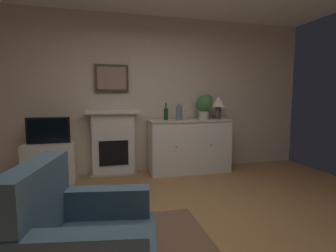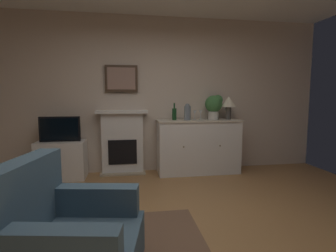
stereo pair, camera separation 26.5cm
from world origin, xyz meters
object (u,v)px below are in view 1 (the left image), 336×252
tv_cabinet (50,163)px  armchair (82,246)px  vase_decorative (179,112)px  wine_glass_center (192,113)px  table_lamp (218,103)px  framed_picture (112,78)px  tv_set (48,130)px  potted_plant_small (205,105)px  sideboard_cabinet (189,146)px  fireplace_unit (113,143)px  wine_bottle (166,114)px  wine_glass_left (186,113)px

tv_cabinet → armchair: armchair is taller
vase_decorative → armchair: bearing=-118.9°
wine_glass_center → table_lamp: bearing=-1.8°
framed_picture → tv_set: 1.30m
vase_decorative → tv_set: vase_decorative is taller
potted_plant_small → table_lamp: bearing=-10.5°
tv_cabinet → sideboard_cabinet: bearing=-0.4°
table_lamp → fireplace_unit: bearing=174.5°
fireplace_unit → wine_bottle: 1.02m
vase_decorative → tv_set: 2.09m
tv_cabinet → tv_set: size_ratio=1.21×
armchair → potted_plant_small: bearing=54.1°
tv_set → table_lamp: bearing=0.2°
tv_cabinet → tv_set: tv_set is taller
fireplace_unit → tv_set: size_ratio=1.77×
wine_glass_left → potted_plant_small: bearing=7.1°
wine_bottle → wine_glass_center: wine_bottle is taller
fireplace_unit → wine_glass_left: 1.35m
tv_set → wine_glass_left: bearing=0.2°
potted_plant_small → armchair: bearing=-125.9°
sideboard_cabinet → tv_cabinet: bearing=179.6°
sideboard_cabinet → tv_set: (-2.28, -0.01, 0.35)m
fireplace_unit → potted_plant_small: bearing=-4.7°
tv_cabinet → fireplace_unit: bearing=9.4°
potted_plant_small → armchair: 3.36m
fireplace_unit → armchair: bearing=-96.4°
vase_decorative → tv_cabinet: size_ratio=0.38×
vase_decorative → potted_plant_small: 0.53m
fireplace_unit → wine_bottle: (0.88, -0.16, 0.49)m
potted_plant_small → armchair: size_ratio=0.46×
wine_bottle → tv_set: size_ratio=0.47×
fireplace_unit → tv_cabinet: size_ratio=1.47×
wine_bottle → potted_plant_small: 0.73m
fireplace_unit → table_lamp: table_lamp is taller
table_lamp → tv_set: (-2.82, -0.01, -0.40)m
sideboard_cabinet → potted_plant_small: bearing=8.8°
vase_decorative → wine_bottle: bearing=161.6°
wine_glass_center → tv_set: bearing=-179.4°
vase_decorative → tv_cabinet: (-2.07, 0.06, -0.77)m
wine_glass_center → tv_set: (-2.32, -0.02, -0.24)m
framed_picture → tv_set: (-0.97, -0.23, -0.82)m
tv_set → tv_cabinet: bearing=90.0°
wine_glass_center → framed_picture: bearing=171.3°
wine_bottle → framed_picture: bearing=167.1°
wine_bottle → wine_glass_left: wine_bottle is taller
sideboard_cabinet → wine_bottle: wine_bottle is taller
wine_glass_left → vase_decorative: bearing=-160.5°
wine_bottle → potted_plant_small: bearing=2.0°
wine_glass_left → tv_set: (-2.21, -0.01, -0.24)m
tv_cabinet → framed_picture: bearing=12.0°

